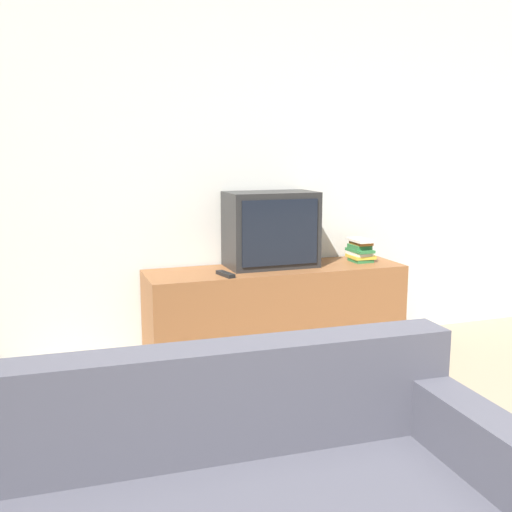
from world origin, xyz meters
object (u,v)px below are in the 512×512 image
book_stack (360,250)px  television (271,229)px  tv_stand (276,313)px  remote_on_stand (225,274)px

book_stack → television: bearing=175.9°
tv_stand → television: television is taller
book_stack → remote_on_stand: book_stack is taller
tv_stand → television: size_ratio=2.93×
book_stack → tv_stand: bearing=-178.3°
television → remote_on_stand: television is taller
remote_on_stand → book_stack: bearing=8.6°
tv_stand → remote_on_stand: size_ratio=9.64×
tv_stand → remote_on_stand: remote_on_stand is taller
television → remote_on_stand: (-0.39, -0.21, -0.25)m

